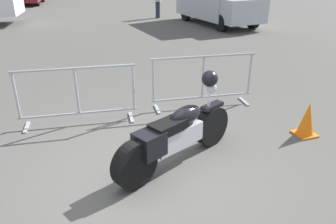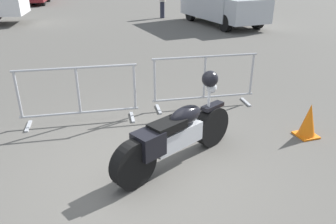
% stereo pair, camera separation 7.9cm
% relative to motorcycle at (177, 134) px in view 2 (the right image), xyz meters
% --- Properties ---
extents(ground_plane, '(120.00, 120.00, 0.00)m').
position_rel_motorcycle_xyz_m(ground_plane, '(-0.48, -0.09, -0.48)').
color(ground_plane, '#54514C').
extents(motorcycle, '(2.09, 1.14, 1.27)m').
position_rel_motorcycle_xyz_m(motorcycle, '(0.00, 0.00, 0.00)').
color(motorcycle, black).
rests_on(motorcycle, ground).
extents(crowd_barrier_near, '(2.11, 0.65, 1.07)m').
position_rel_motorcycle_xyz_m(crowd_barrier_near, '(-1.23, 1.82, 0.07)').
color(crowd_barrier_near, '#9EA0A5').
rests_on(crowd_barrier_near, ground).
extents(crowd_barrier_far, '(2.11, 0.65, 1.07)m').
position_rel_motorcycle_xyz_m(crowd_barrier_far, '(1.23, 1.82, 0.07)').
color(crowd_barrier_far, '#9EA0A5').
rests_on(crowd_barrier_far, ground).
extents(pedestrian, '(0.41, 0.41, 1.69)m').
position_rel_motorcycle_xyz_m(pedestrian, '(4.00, 13.74, 0.44)').
color(pedestrian, '#262838').
rests_on(pedestrian, ground).
extents(planter_island, '(3.31, 3.31, 1.24)m').
position_rel_motorcycle_xyz_m(planter_island, '(7.98, 15.01, -0.07)').
color(planter_island, '#ADA89E').
rests_on(planter_island, ground).
extents(traffic_cone, '(0.34, 0.34, 0.59)m').
position_rel_motorcycle_xyz_m(traffic_cone, '(2.39, 0.09, -0.19)').
color(traffic_cone, orange).
rests_on(traffic_cone, ground).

